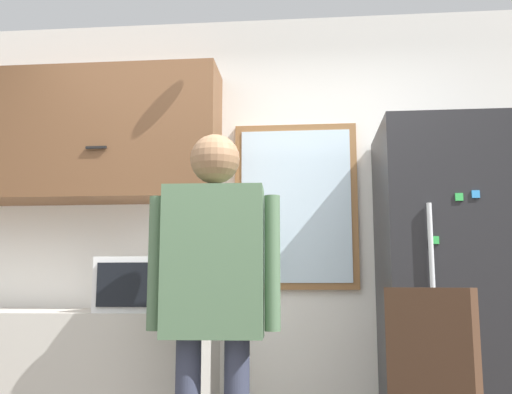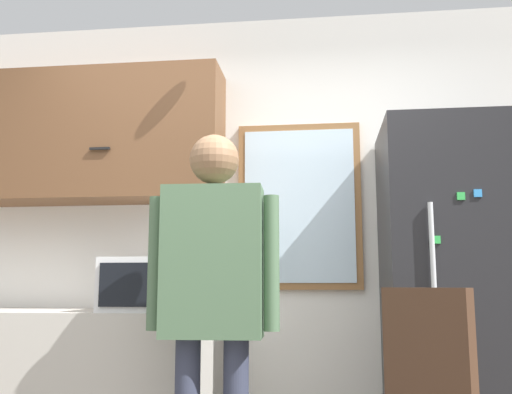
# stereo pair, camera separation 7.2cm
# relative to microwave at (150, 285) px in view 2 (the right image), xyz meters

# --- Properties ---
(back_wall) EXTENTS (6.00, 0.06, 2.70)m
(back_wall) POSITION_rel_microwave_xyz_m (0.48, 0.44, 0.32)
(back_wall) COLOR white
(back_wall) RESTS_ON ground_plane
(counter) EXTENTS (2.05, 0.64, 0.89)m
(counter) POSITION_rel_microwave_xyz_m (-0.70, 0.09, -0.59)
(counter) COLOR #BCB7AD
(counter) RESTS_ON ground_plane
(upper_cabinets) EXTENTS (2.05, 0.36, 0.79)m
(upper_cabinets) POSITION_rel_microwave_xyz_m (-0.70, 0.24, 0.89)
(upper_cabinets) COLOR brown
(microwave) EXTENTS (0.46, 0.41, 0.28)m
(microwave) POSITION_rel_microwave_xyz_m (0.00, 0.00, 0.00)
(microwave) COLOR white
(microwave) RESTS_ON counter
(person) EXTENTS (0.59, 0.24, 1.71)m
(person) POSITION_rel_microwave_xyz_m (0.44, -0.50, 0.01)
(person) COLOR #33384C
(person) RESTS_ON ground_plane
(refrigerator) EXTENTS (0.80, 0.71, 1.86)m
(refrigerator) POSITION_rel_microwave_xyz_m (1.64, 0.06, -0.10)
(refrigerator) COLOR #232326
(refrigerator) RESTS_ON ground_plane
(window) EXTENTS (0.73, 0.05, 1.00)m
(window) POSITION_rel_microwave_xyz_m (0.78, 0.40, 0.47)
(window) COLOR olive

